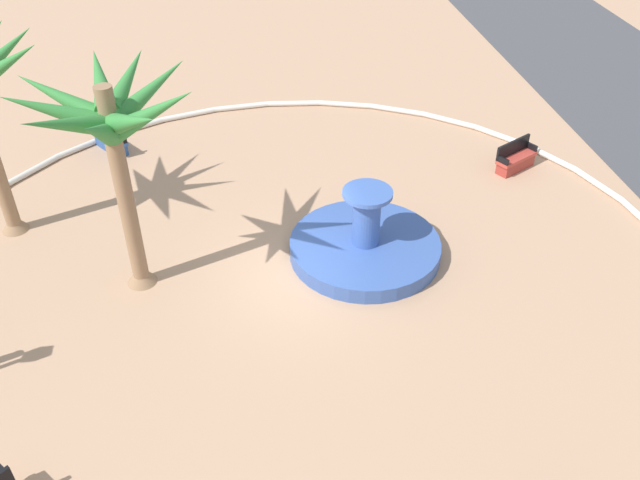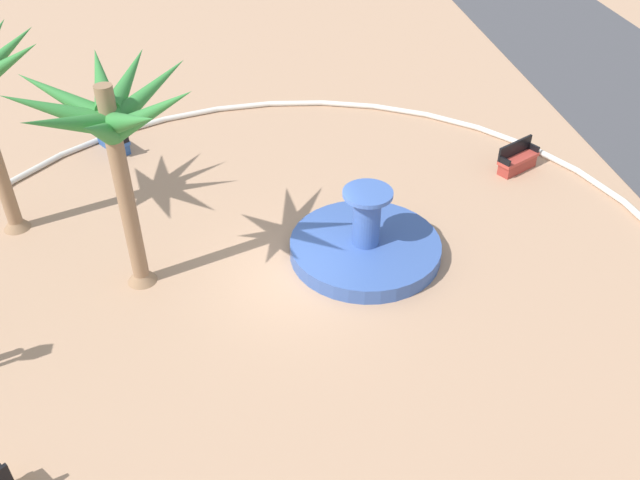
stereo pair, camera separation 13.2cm
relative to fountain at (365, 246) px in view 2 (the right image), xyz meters
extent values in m
plane|color=tan|center=(0.68, -1.92, -0.31)|extent=(80.00, 80.00, 0.00)
torus|color=silver|center=(0.68, -1.92, -0.21)|extent=(21.50, 21.50, 0.20)
cylinder|color=#38569E|center=(0.00, 0.00, -0.08)|extent=(4.24, 4.24, 0.45)
cylinder|color=teal|center=(0.00, 0.00, -0.12)|extent=(3.73, 3.73, 0.34)
cylinder|color=#38569E|center=(0.00, 0.00, 0.91)|extent=(0.76, 0.76, 1.54)
cylinder|color=#3D5FAD|center=(0.00, 0.00, 1.74)|extent=(1.36, 1.36, 0.12)
cone|color=#8E6B4C|center=(-2.68, -10.04, -0.06)|extent=(0.79, 0.79, 0.50)
cone|color=#337F38|center=(-2.63, -9.07, 4.72)|extent=(0.67, 2.24, 1.59)
cone|color=#337F38|center=(-3.29, -9.26, 4.76)|extent=(1.82, 2.11, 1.53)
cylinder|color=#8E6B4C|center=(0.31, -6.15, 2.50)|extent=(0.42, 0.42, 5.60)
cone|color=#8E6B4C|center=(0.31, -6.15, -0.06)|extent=(0.79, 0.79, 0.50)
cone|color=#337F38|center=(1.32, -6.22, 4.71)|extent=(2.35, 0.72, 1.66)
cone|color=#337F38|center=(1.21, -5.55, 4.83)|extent=(2.29, 1.79, 1.44)
cone|color=#337F38|center=(0.59, -5.17, 4.71)|extent=(1.17, 2.38, 1.65)
cone|color=#337F38|center=(-0.32, -5.28, 4.82)|extent=(1.85, 2.25, 1.47)
cone|color=#337F38|center=(-0.74, -5.79, 4.92)|extent=(2.46, 1.30, 1.29)
cone|color=#337F38|center=(-0.80, -6.38, 5.00)|extent=(2.48, 1.03, 1.13)
cone|color=#337F38|center=(-0.14, -7.14, 4.87)|extent=(1.50, 2.41, 1.38)
cone|color=#337F38|center=(0.42, -7.22, 4.83)|extent=(0.80, 2.42, 1.44)
cone|color=#337F38|center=(1.12, -6.85, 4.82)|extent=(2.16, 1.98, 1.46)
cube|color=#335BA8|center=(-7.22, -7.68, 0.14)|extent=(1.59, 1.35, 0.12)
cube|color=black|center=(-7.10, -7.85, 0.44)|extent=(1.34, 1.01, 0.50)
cube|color=#2B4E8F|center=(-7.22, -7.68, -0.11)|extent=(1.46, 1.24, 0.39)
cube|color=black|center=(-7.83, -8.12, 0.28)|extent=(0.33, 0.41, 0.24)
cube|color=black|center=(-6.62, -7.24, 0.28)|extent=(0.33, 0.41, 0.24)
cube|color=#B73D33|center=(-3.88, 5.96, 0.14)|extent=(1.23, 1.64, 0.12)
cube|color=black|center=(-4.06, 5.86, 0.44)|extent=(0.87, 1.43, 0.50)
cube|color=#9C342B|center=(-3.88, 5.96, -0.11)|extent=(1.13, 1.50, 0.39)
cube|color=black|center=(-4.25, 6.61, 0.28)|extent=(0.43, 0.29, 0.24)
cube|color=black|center=(-3.50, 5.31, 0.28)|extent=(0.43, 0.29, 0.24)
cube|color=black|center=(6.40, -8.19, 0.28)|extent=(0.39, 0.36, 0.24)
camera|label=1|loc=(14.63, -3.42, 11.37)|focal=37.64mm
camera|label=2|loc=(14.65, -3.29, 11.37)|focal=37.64mm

